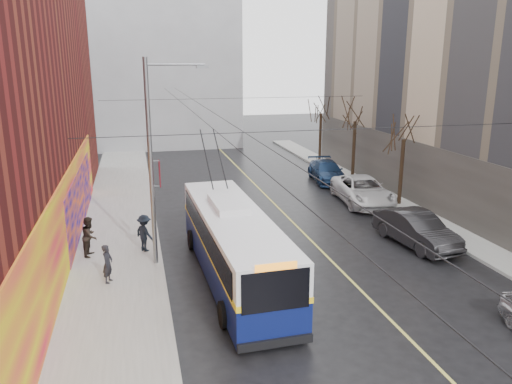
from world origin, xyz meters
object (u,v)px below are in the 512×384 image
parked_car_c (363,190)px  pedestrian_b (90,236)px  trolleybus (234,244)px  parked_car_b (416,229)px  pedestrian_c (145,233)px  pedestrian_a (108,264)px  tree_near (405,127)px  tree_mid (356,111)px  tree_far (321,104)px  parked_car_d (327,171)px  following_car (204,204)px  streetlight_pole (154,159)px

parked_car_c → pedestrian_b: size_ratio=3.27×
trolleybus → parked_car_b: size_ratio=2.32×
pedestrian_b → pedestrian_c: size_ratio=1.05×
parked_car_b → parked_car_c: parked_car_c is taller
parked_car_b → pedestrian_a: (-14.53, -1.14, 0.11)m
tree_near → tree_mid: size_ratio=0.96×
pedestrian_b → pedestrian_c: pedestrian_b is taller
trolleybus → tree_near: bearing=31.9°
tree_far → pedestrian_b: size_ratio=3.56×
parked_car_d → pedestrian_b: pedestrian_b is taller
tree_far → trolleybus: size_ratio=0.56×
parked_car_d → following_car: 11.91m
streetlight_pole → tree_near: streetlight_pole is taller
tree_mid → trolleybus: size_ratio=0.57×
trolleybus → following_car: bearing=88.1°
tree_near → tree_far: (0.00, 14.00, 0.17)m
streetlight_pole → pedestrian_a: bearing=-143.2°
streetlight_pole → parked_car_d: bearing=45.1°
streetlight_pole → pedestrian_c: (-0.57, 1.59, -3.82)m
pedestrian_c → tree_near: bearing=-111.1°
parked_car_b → streetlight_pole: bearing=171.0°
streetlight_pole → tree_mid: bearing=40.7°
parked_car_b → pedestrian_a: pedestrian_a is taller
tree_far → parked_car_d: tree_far is taller
streetlight_pole → pedestrian_a: 4.71m
tree_near → trolleybus: size_ratio=0.55×
pedestrian_b → pedestrian_c: 2.45m
streetlight_pole → tree_near: (15.14, 6.00, 0.13)m
tree_near → pedestrian_c: 16.79m
tree_mid → pedestrian_b: 21.85m
streetlight_pole → following_car: 8.65m
parked_car_d → pedestrian_c: size_ratio=2.98×
tree_mid → pedestrian_a: tree_mid is taller
parked_car_d → pedestrian_c: pedestrian_c is taller
tree_mid → pedestrian_a: (-17.26, -14.59, -4.30)m
following_car → pedestrian_b: 8.07m
parked_car_b → following_car: 11.98m
pedestrian_a → pedestrian_b: size_ratio=0.87×
trolleybus → parked_car_b: 9.62m
tree_far → tree_mid: bearing=-90.0°
tree_near → tree_far: bearing=90.0°
tree_near → pedestrian_a: (-17.26, -7.59, -4.03)m
tree_mid → pedestrian_b: bearing=-147.9°
parked_car_c → pedestrian_a: size_ratio=3.78×
pedestrian_a → pedestrian_b: pedestrian_b is taller
parked_car_b → parked_car_c: bearing=77.6°
tree_near → tree_mid: (0.00, 7.00, 0.28)m
tree_near → streetlight_pole: bearing=-158.4°
trolleybus → pedestrian_a: (-5.09, 0.51, -0.59)m
tree_near → trolleybus: bearing=-146.4°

